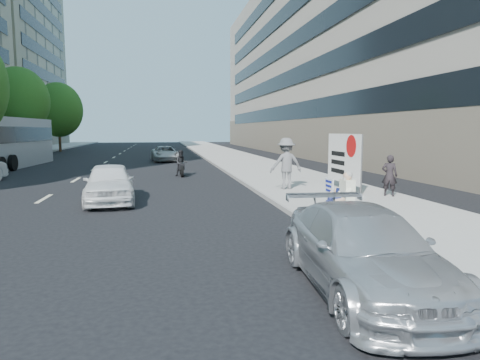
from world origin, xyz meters
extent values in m
plane|color=black|center=(0.00, 0.00, 0.00)|extent=(160.00, 160.00, 0.00)
cube|color=#9B9791|center=(4.00, 20.00, 0.07)|extent=(5.00, 120.00, 0.15)
cube|color=#9F9789|center=(17.00, 32.00, 10.00)|extent=(14.00, 70.00, 20.00)
cylinder|color=#382616|center=(-13.70, 30.00, 1.49)|extent=(0.30, 0.30, 2.97)
ellipsoid|color=#244D14|center=(-13.70, 30.00, 4.89)|extent=(4.80, 4.80, 5.52)
cylinder|color=#382616|center=(-13.70, 44.00, 1.31)|extent=(0.30, 0.30, 2.62)
ellipsoid|color=#244D14|center=(-13.70, 44.00, 4.79)|extent=(5.40, 5.40, 6.21)
cylinder|color=navy|center=(2.22, 1.53, 0.38)|extent=(0.02, 0.02, 0.45)
cylinder|color=navy|center=(2.58, 1.53, 0.38)|extent=(0.02, 0.02, 0.45)
cylinder|color=navy|center=(2.22, 1.89, 0.38)|extent=(0.02, 0.02, 0.45)
cylinder|color=navy|center=(2.58, 1.89, 0.38)|extent=(0.02, 0.02, 0.45)
cube|color=navy|center=(2.40, 1.71, 0.61)|extent=(0.40, 0.40, 0.03)
cube|color=navy|center=(2.40, 1.90, 0.80)|extent=(0.40, 0.02, 0.40)
cylinder|color=navy|center=(2.18, 1.61, 0.70)|extent=(0.44, 0.17, 0.17)
cylinder|color=navy|center=(1.96, 1.61, 0.47)|extent=(0.14, 0.14, 0.46)
cube|color=black|center=(1.90, 1.61, 0.20)|extent=(0.26, 0.11, 0.10)
cylinder|color=navy|center=(2.18, 1.81, 0.70)|extent=(0.44, 0.17, 0.17)
cylinder|color=navy|center=(1.96, 1.81, 0.47)|extent=(0.14, 0.14, 0.46)
cube|color=black|center=(1.90, 1.81, 0.20)|extent=(0.26, 0.11, 0.10)
cube|color=silver|center=(2.42, 1.71, 0.96)|extent=(0.26, 0.42, 0.56)
sphere|color=tan|center=(2.42, 1.71, 1.33)|extent=(0.23, 0.23, 0.23)
ellipsoid|color=gray|center=(2.44, 1.71, 1.36)|extent=(0.22, 0.24, 0.19)
ellipsoid|color=gray|center=(2.34, 1.71, 1.26)|extent=(0.10, 0.14, 0.13)
cylinder|color=silver|center=(2.30, 1.47, 0.93)|extent=(0.30, 0.10, 0.25)
cylinder|color=tan|center=(2.10, 1.47, 0.75)|extent=(0.29, 0.09, 0.14)
cylinder|color=silver|center=(2.35, 1.97, 0.98)|extent=(0.26, 0.20, 0.32)
cylinder|color=tan|center=(2.22, 2.11, 0.88)|extent=(0.30, 0.21, 0.18)
cube|color=white|center=(2.15, 2.26, 1.01)|extent=(0.03, 0.55, 0.40)
imported|color=slate|center=(2.65, 7.93, 1.17)|extent=(1.37, 0.85, 2.04)
imported|color=black|center=(5.73, 5.42, 0.89)|extent=(0.64, 0.60, 1.48)
cylinder|color=#4C4C4C|center=(4.80, 5.74, 1.25)|extent=(0.06, 0.06, 2.20)
cylinder|color=#4C4C4C|center=(4.80, 8.74, 1.25)|extent=(0.06, 0.06, 2.20)
cube|color=silver|center=(4.78, 7.24, 1.40)|extent=(0.04, 3.00, 1.90)
cylinder|color=#A50C0C|center=(4.75, 6.54, 1.90)|extent=(0.01, 0.84, 0.84)
cube|color=black|center=(4.75, 7.74, 1.55)|extent=(0.01, 1.30, 0.18)
cube|color=black|center=(4.75, 7.74, 1.20)|extent=(0.01, 1.30, 0.18)
cube|color=black|center=(4.75, 7.74, 0.85)|extent=(0.01, 1.30, 0.18)
imported|color=#ACAFB4|center=(0.80, -2.46, 0.64)|extent=(2.11, 4.54, 1.28)
imported|color=white|center=(-4.04, 6.74, 0.68)|extent=(1.95, 4.14, 1.37)
imported|color=#BBBBBB|center=(-1.93, 26.17, 0.61)|extent=(2.38, 4.52, 1.21)
cylinder|color=black|center=(-1.18, 14.27, 0.32)|extent=(0.14, 0.64, 0.64)
cylinder|color=black|center=(-1.18, 15.67, 0.32)|extent=(0.14, 0.64, 0.64)
cube|color=black|center=(-1.18, 14.97, 0.55)|extent=(0.29, 1.21, 0.35)
imported|color=black|center=(-1.18, 14.87, 0.71)|extent=(0.71, 0.57, 1.42)
cube|color=gray|center=(-12.43, 22.19, 1.65)|extent=(3.23, 12.13, 3.30)
cube|color=black|center=(-11.16, 22.19, 2.20)|extent=(0.77, 11.48, 1.00)
cylinder|color=black|center=(-11.18, 17.69, 0.50)|extent=(0.31, 1.01, 1.00)
cylinder|color=black|center=(-11.18, 19.69, 0.50)|extent=(0.31, 1.01, 1.00)
cylinder|color=black|center=(-13.68, 25.69, 0.50)|extent=(0.31, 1.01, 1.00)
cylinder|color=black|center=(-11.18, 25.69, 0.50)|extent=(0.31, 1.01, 1.00)
cylinder|color=black|center=(-13.68, 27.19, 0.50)|extent=(0.31, 1.01, 1.00)
cylinder|color=black|center=(-11.18, 27.19, 0.50)|extent=(0.31, 1.01, 1.00)
camera|label=1|loc=(-2.27, -8.47, 2.51)|focal=32.00mm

